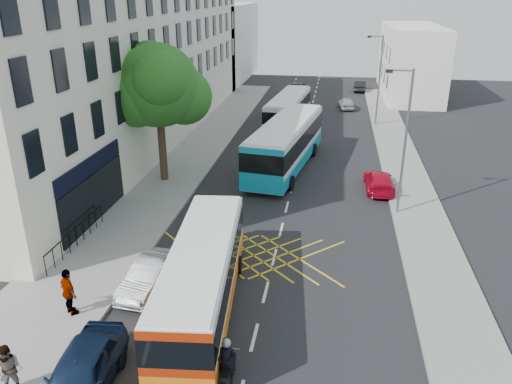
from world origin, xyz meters
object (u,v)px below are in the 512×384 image
at_px(bus_near, 202,276).
at_px(bus_mid, 286,144).
at_px(parked_car_silver, 150,275).
at_px(pedestrian_near, 9,371).
at_px(motorbike, 227,364).
at_px(lamp_far, 379,76).
at_px(parked_car_blue, 82,373).
at_px(bus_far, 288,110).
at_px(lamp_near, 404,136).
at_px(distant_car_grey, 297,90).
at_px(distant_car_dark, 360,86).
at_px(pedestrian_far, 69,292).
at_px(street_tree, 158,87).
at_px(red_hatchback, 379,181).
at_px(distant_car_silver, 346,103).

height_order(bus_near, bus_mid, bus_mid).
bearing_deg(parked_car_silver, pedestrian_near, -101.45).
height_order(bus_mid, motorbike, bus_mid).
height_order(lamp_far, parked_car_blue, lamp_far).
distance_m(bus_far, parked_car_blue, 34.24).
bearing_deg(lamp_near, lamp_far, 90.00).
bearing_deg(lamp_near, distant_car_grey, 104.05).
height_order(parked_car_silver, distant_car_dark, distant_car_dark).
xyz_separation_m(motorbike, pedestrian_far, (-6.77, 2.62, 0.26)).
relative_size(lamp_far, bus_far, 0.76).
distance_m(street_tree, parked_car_silver, 14.15).
distance_m(parked_car_silver, red_hatchback, 16.75).
bearing_deg(pedestrian_near, distant_car_silver, 65.00).
bearing_deg(bus_mid, bus_far, 103.19).
bearing_deg(distant_car_silver, street_tree, 56.04).
relative_size(parked_car_blue, parked_car_silver, 1.17).
bearing_deg(street_tree, distant_car_grey, 77.96).
xyz_separation_m(street_tree, distant_car_silver, (12.19, 23.91, -5.69)).
distance_m(bus_far, parked_car_silver, 28.24).
distance_m(lamp_far, red_hatchback, 16.87).
bearing_deg(pedestrian_near, bus_mid, 63.80).
distance_m(distant_car_grey, pedestrian_near, 49.37).
distance_m(parked_car_silver, pedestrian_near, 6.87).
bearing_deg(parked_car_blue, distant_car_silver, 73.95).
xyz_separation_m(lamp_near, bus_near, (-8.49, -10.53, -3.12)).
distance_m(distant_car_dark, pedestrian_near, 54.73).
height_order(lamp_far, distant_car_grey, lamp_far).
relative_size(distant_car_silver, pedestrian_near, 2.00).
xyz_separation_m(parked_car_silver, red_hatchback, (10.40, 13.13, -0.04)).
height_order(red_hatchback, pedestrian_near, pedestrian_near).
bearing_deg(lamp_near, street_tree, 168.60).
bearing_deg(red_hatchback, pedestrian_near, 55.51).
relative_size(street_tree, distant_car_dark, 2.20).
bearing_deg(bus_near, lamp_near, 45.49).
bearing_deg(motorbike, distant_car_grey, 92.31).
height_order(street_tree, pedestrian_near, street_tree).
distance_m(red_hatchback, distant_car_grey, 30.43).
bearing_deg(distant_car_silver, red_hatchback, 87.53).
relative_size(motorbike, red_hatchback, 0.50).
bearing_deg(distant_car_grey, bus_near, -90.41).
xyz_separation_m(street_tree, parked_car_blue, (3.61, -18.51, -5.51)).
height_order(street_tree, lamp_near, street_tree).
bearing_deg(lamp_far, parked_car_blue, -107.34).
bearing_deg(pedestrian_near, lamp_near, 39.51).
bearing_deg(parked_car_blue, pedestrian_far, 117.99).
xyz_separation_m(distant_car_grey, distant_car_silver, (5.76, -6.22, -0.12)).
xyz_separation_m(bus_far, pedestrian_far, (-5.48, -30.43, -0.41)).
bearing_deg(bus_far, motorbike, -81.82).
relative_size(motorbike, distant_car_dark, 0.52).
distance_m(street_tree, distant_car_grey, 31.31).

